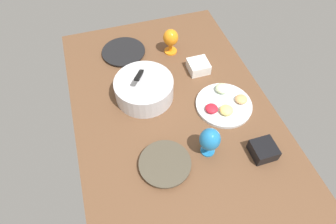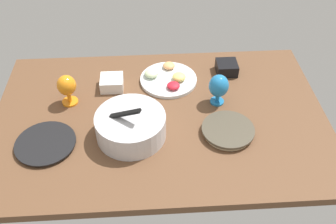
{
  "view_description": "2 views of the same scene",
  "coord_description": "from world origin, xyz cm",
  "px_view_note": "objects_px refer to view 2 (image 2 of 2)",
  "views": [
    {
      "loc": [
        -88.46,
        30.12,
        120.94
      ],
      "look_at": [
        -3.59,
        3.99,
        3.82
      ],
      "focal_mm": 30.63,
      "sensor_mm": 36.0,
      "label": 1
    },
    {
      "loc": [
        4.69,
        134.33,
        126.72
      ],
      "look_at": [
        -3.62,
        1.8,
        3.82
      ],
      "focal_mm": 40.96,
      "sensor_mm": 36.0,
      "label": 2
    }
  ],
  "objects_px": {
    "mixing_bowl": "(131,125)",
    "fruit_platter": "(168,78)",
    "hurricane_glass_orange": "(67,87)",
    "square_bowl_black": "(227,67)",
    "dinner_plate_left": "(228,131)",
    "dinner_plate_right": "(46,144)",
    "square_bowl_white": "(112,82)",
    "hurricane_glass_blue": "(219,87)"
  },
  "relations": [
    {
      "from": "hurricane_glass_orange",
      "to": "square_bowl_black",
      "type": "distance_m",
      "value": 0.85
    },
    {
      "from": "hurricane_glass_orange",
      "to": "hurricane_glass_blue",
      "type": "bearing_deg",
      "value": 176.54
    },
    {
      "from": "dinner_plate_left",
      "to": "dinner_plate_right",
      "type": "xyz_separation_m",
      "value": [
        0.82,
        0.02,
        -0.01
      ]
    },
    {
      "from": "mixing_bowl",
      "to": "square_bowl_white",
      "type": "xyz_separation_m",
      "value": [
        0.1,
        -0.35,
        -0.03
      ]
    },
    {
      "from": "square_bowl_white",
      "to": "square_bowl_black",
      "type": "distance_m",
      "value": 0.62
    },
    {
      "from": "dinner_plate_left",
      "to": "fruit_platter",
      "type": "relative_size",
      "value": 0.8
    },
    {
      "from": "dinner_plate_right",
      "to": "square_bowl_black",
      "type": "distance_m",
      "value": 1.02
    },
    {
      "from": "dinner_plate_right",
      "to": "mixing_bowl",
      "type": "relative_size",
      "value": 0.83
    },
    {
      "from": "mixing_bowl",
      "to": "hurricane_glass_orange",
      "type": "xyz_separation_m",
      "value": [
        0.31,
        -0.25,
        0.04
      ]
    },
    {
      "from": "hurricane_glass_blue",
      "to": "square_bowl_white",
      "type": "distance_m",
      "value": 0.55
    },
    {
      "from": "dinner_plate_left",
      "to": "dinner_plate_right",
      "type": "height_order",
      "value": "dinner_plate_left"
    },
    {
      "from": "square_bowl_white",
      "to": "hurricane_glass_blue",
      "type": "bearing_deg",
      "value": 164.01
    },
    {
      "from": "mixing_bowl",
      "to": "hurricane_glass_blue",
      "type": "xyz_separation_m",
      "value": [
        -0.43,
        -0.2,
        0.04
      ]
    },
    {
      "from": "dinner_plate_left",
      "to": "hurricane_glass_blue",
      "type": "distance_m",
      "value": 0.23
    },
    {
      "from": "dinner_plate_left",
      "to": "hurricane_glass_blue",
      "type": "bearing_deg",
      "value": -86.03
    },
    {
      "from": "mixing_bowl",
      "to": "hurricane_glass_blue",
      "type": "height_order",
      "value": "mixing_bowl"
    },
    {
      "from": "hurricane_glass_orange",
      "to": "square_bowl_white",
      "type": "bearing_deg",
      "value": -152.44
    },
    {
      "from": "square_bowl_white",
      "to": "dinner_plate_right",
      "type": "bearing_deg",
      "value": 54.77
    },
    {
      "from": "fruit_platter",
      "to": "square_bowl_black",
      "type": "relative_size",
      "value": 2.71
    },
    {
      "from": "mixing_bowl",
      "to": "dinner_plate_right",
      "type": "bearing_deg",
      "value": 5.96
    },
    {
      "from": "mixing_bowl",
      "to": "hurricane_glass_blue",
      "type": "relative_size",
      "value": 1.99
    },
    {
      "from": "dinner_plate_right",
      "to": "hurricane_glass_blue",
      "type": "xyz_separation_m",
      "value": [
        -0.81,
        -0.24,
        0.09
      ]
    },
    {
      "from": "dinner_plate_right",
      "to": "square_bowl_white",
      "type": "xyz_separation_m",
      "value": [
        -0.28,
        -0.39,
        0.02
      ]
    },
    {
      "from": "dinner_plate_left",
      "to": "square_bowl_black",
      "type": "height_order",
      "value": "square_bowl_black"
    },
    {
      "from": "mixing_bowl",
      "to": "fruit_platter",
      "type": "height_order",
      "value": "mixing_bowl"
    },
    {
      "from": "dinner_plate_left",
      "to": "fruit_platter",
      "type": "bearing_deg",
      "value": -58.46
    },
    {
      "from": "square_bowl_black",
      "to": "dinner_plate_left",
      "type": "bearing_deg",
      "value": 80.88
    },
    {
      "from": "hurricane_glass_orange",
      "to": "hurricane_glass_blue",
      "type": "distance_m",
      "value": 0.73
    },
    {
      "from": "square_bowl_black",
      "to": "hurricane_glass_orange",
      "type": "bearing_deg",
      "value": 13.56
    },
    {
      "from": "hurricane_glass_orange",
      "to": "dinner_plate_left",
      "type": "bearing_deg",
      "value": 160.71
    },
    {
      "from": "square_bowl_white",
      "to": "hurricane_glass_orange",
      "type": "bearing_deg",
      "value": 27.56
    },
    {
      "from": "square_bowl_black",
      "to": "fruit_platter",
      "type": "bearing_deg",
      "value": 9.7
    },
    {
      "from": "fruit_platter",
      "to": "hurricane_glass_orange",
      "type": "relative_size",
      "value": 1.86
    },
    {
      "from": "dinner_plate_left",
      "to": "dinner_plate_right",
      "type": "distance_m",
      "value": 0.82
    },
    {
      "from": "dinner_plate_right",
      "to": "dinner_plate_left",
      "type": "bearing_deg",
      "value": -178.34
    },
    {
      "from": "fruit_platter",
      "to": "hurricane_glass_orange",
      "type": "distance_m",
      "value": 0.53
    },
    {
      "from": "dinner_plate_left",
      "to": "square_bowl_black",
      "type": "xyz_separation_m",
      "value": [
        -0.07,
        -0.46,
        0.02
      ]
    },
    {
      "from": "dinner_plate_left",
      "to": "hurricane_glass_orange",
      "type": "height_order",
      "value": "hurricane_glass_orange"
    },
    {
      "from": "mixing_bowl",
      "to": "square_bowl_black",
      "type": "distance_m",
      "value": 0.68
    },
    {
      "from": "dinner_plate_left",
      "to": "fruit_platter",
      "type": "distance_m",
      "value": 0.48
    },
    {
      "from": "dinner_plate_left",
      "to": "hurricane_glass_orange",
      "type": "xyz_separation_m",
      "value": [
        0.75,
        -0.26,
        0.09
      ]
    },
    {
      "from": "dinner_plate_right",
      "to": "square_bowl_black",
      "type": "xyz_separation_m",
      "value": [
        -0.89,
        -0.48,
        0.03
      ]
    }
  ]
}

